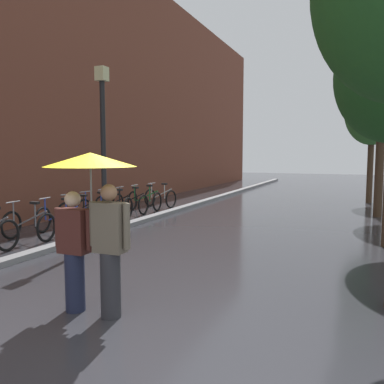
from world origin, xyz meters
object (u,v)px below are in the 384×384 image
at_px(parked_bicycle_7, 145,200).
at_px(parked_bicycle_8, 160,198).
at_px(parked_bicycle_2, 60,220).
at_px(street_tree_2, 383,90).
at_px(parked_bicycle_3, 78,214).
at_px(street_tree_3, 373,111).
at_px(couple_under_umbrella, 91,206).
at_px(street_lamp_post, 103,141).
at_px(parked_bicycle_4, 96,210).
at_px(parked_bicycle_1, 29,225).
at_px(parked_bicycle_5, 114,206).
at_px(parked_bicycle_6, 131,203).

xyz_separation_m(parked_bicycle_7, parked_bicycle_8, (0.12, 1.03, 0.00)).
relative_size(parked_bicycle_2, parked_bicycle_8, 0.99).
distance_m(street_tree_2, parked_bicycle_3, 10.36).
height_order(street_tree_3, parked_bicycle_2, street_tree_3).
xyz_separation_m(couple_under_umbrella, street_lamp_post, (-2.37, 3.60, 0.97)).
bearing_deg(parked_bicycle_8, parked_bicycle_2, -89.92).
bearing_deg(parked_bicycle_4, parked_bicycle_7, 88.68).
relative_size(parked_bicycle_4, parked_bicycle_7, 1.04).
distance_m(parked_bicycle_1, parked_bicycle_3, 1.88).
distance_m(street_tree_3, parked_bicycle_5, 11.53).
xyz_separation_m(parked_bicycle_3, parked_bicycle_5, (-0.05, 1.85, 0.00)).
bearing_deg(street_tree_2, parked_bicycle_6, -161.56).
bearing_deg(couple_under_umbrella, parked_bicycle_7, 115.76).
bearing_deg(parked_bicycle_2, couple_under_umbrella, -44.34).
distance_m(street_tree_2, parked_bicycle_2, 10.77).
bearing_deg(parked_bicycle_6, parked_bicycle_5, -93.50).
height_order(parked_bicycle_3, parked_bicycle_4, same).
bearing_deg(parked_bicycle_4, parked_bicycle_8, 87.33).
distance_m(parked_bicycle_5, street_lamp_post, 4.19).
bearing_deg(couple_under_umbrella, street_tree_2, 70.06).
relative_size(couple_under_umbrella, street_lamp_post, 0.52).
bearing_deg(parked_bicycle_7, parked_bicycle_8, 83.60).
relative_size(parked_bicycle_1, parked_bicycle_4, 1.00).
xyz_separation_m(parked_bicycle_3, parked_bicycle_8, (0.15, 4.77, 0.00)).
bearing_deg(parked_bicycle_6, parked_bicycle_8, 85.88).
xyz_separation_m(street_tree_2, parked_bicycle_5, (-8.01, -3.59, -3.80)).
bearing_deg(street_lamp_post, parked_bicycle_5, 120.95).
distance_m(parked_bicycle_6, parked_bicycle_8, 1.99).
relative_size(parked_bicycle_3, couple_under_umbrella, 0.53).
bearing_deg(parked_bicycle_2, parked_bicycle_4, 95.93).
distance_m(parked_bicycle_6, street_lamp_post, 4.92).
bearing_deg(parked_bicycle_5, couple_under_umbrella, -57.76).
height_order(parked_bicycle_4, parked_bicycle_5, same).
relative_size(parked_bicycle_6, couple_under_umbrella, 0.52).
height_order(parked_bicycle_6, street_lamp_post, street_lamp_post).
height_order(parked_bicycle_1, parked_bicycle_6, same).
height_order(parked_bicycle_1, parked_bicycle_3, same).
bearing_deg(street_tree_2, couple_under_umbrella, -109.94).
height_order(street_tree_2, couple_under_umbrella, street_tree_2).
height_order(parked_bicycle_1, couple_under_umbrella, couple_under_umbrella).
bearing_deg(parked_bicycle_3, street_tree_3, 50.96).
bearing_deg(parked_bicycle_7, parked_bicycle_4, -91.32).
xyz_separation_m(parked_bicycle_4, parked_bicycle_5, (-0.02, 0.97, 0.00)).
relative_size(parked_bicycle_1, parked_bicycle_3, 1.01).
relative_size(street_tree_3, couple_under_umbrella, 2.54).
xyz_separation_m(parked_bicycle_1, parked_bicycle_3, (-0.03, 1.88, 0.00)).
relative_size(street_tree_3, parked_bicycle_2, 4.61).
bearing_deg(street_tree_2, parked_bicycle_8, -175.09).
distance_m(parked_bicycle_2, parked_bicycle_8, 5.71).
bearing_deg(street_tree_2, street_tree_3, 92.66).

